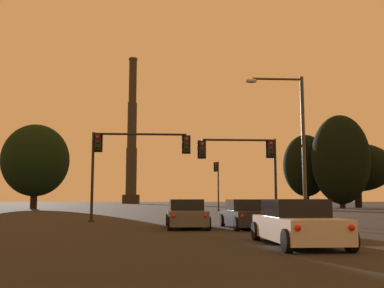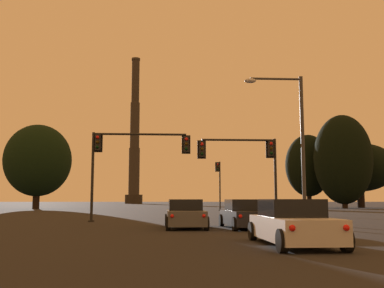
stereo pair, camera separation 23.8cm
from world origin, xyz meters
name	(u,v)px [view 1 (the left image)]	position (x,y,z in m)	size (l,w,h in m)	color
sedan_right_lane_front	(246,215)	(2.86, 20.86, 0.67)	(2.15, 4.76, 1.43)	black
sedan_right_lane_second	(296,224)	(2.86, 12.45, 0.67)	(2.05, 4.73, 1.43)	silver
sedan_center_lane_front	(186,215)	(-0.11, 21.29, 0.67)	(2.04, 4.72, 1.43)	#4C4F54
traffic_light_overhead_left	(127,152)	(-3.67, 27.90, 4.48)	(6.58, 0.50, 5.80)	black
traffic_light_far_right	(217,178)	(5.80, 56.30, 4.13)	(0.78, 0.50, 6.32)	black
traffic_light_overhead_right	(249,158)	(4.46, 28.13, 4.21)	(5.43, 0.50, 5.50)	black
street_lamp	(294,132)	(5.70, 21.89, 5.00)	(3.20, 0.36, 8.08)	#38383A
smokestack	(132,145)	(-12.13, 156.80, 20.47)	(6.10, 6.10, 52.23)	#2B2722
treeline_center_right	(341,159)	(27.98, 70.22, 8.00)	(9.50, 8.55, 15.36)	black
treeline_far_left	(357,168)	(33.20, 75.92, 7.07)	(12.81, 11.53, 11.37)	black
treeline_left_mid	(306,166)	(24.46, 77.37, 7.49)	(8.18, 7.36, 13.05)	black
treeline_far_right	(35,160)	(-21.03, 69.46, 7.49)	(10.35, 9.32, 13.11)	black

